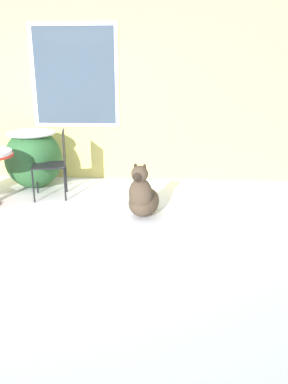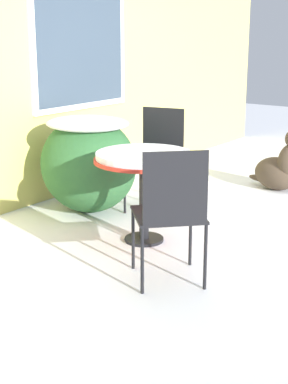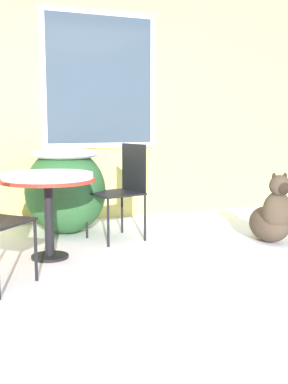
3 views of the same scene
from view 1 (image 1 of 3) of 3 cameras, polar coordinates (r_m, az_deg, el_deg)
name	(u,v)px [view 1 (image 1 of 3)]	position (r m, az deg, el deg)	size (l,w,h in m)	color
ground_plane	(35,225)	(4.71, -16.31, -4.79)	(16.00, 16.00, 0.00)	white
house_wall	(73,86)	(6.48, -10.83, 15.55)	(8.00, 0.10, 3.07)	#E5D16B
shrub_left	(33,157)	(6.16, -16.50, 5.21)	(0.87, 0.96, 0.92)	#2D6033
patio_chair_near_table	(55,160)	(5.56, -13.41, 4.70)	(0.56, 0.56, 0.98)	black
dog	(143,197)	(4.69, -0.19, -0.82)	(0.48, 0.75, 0.72)	#4C3D2D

